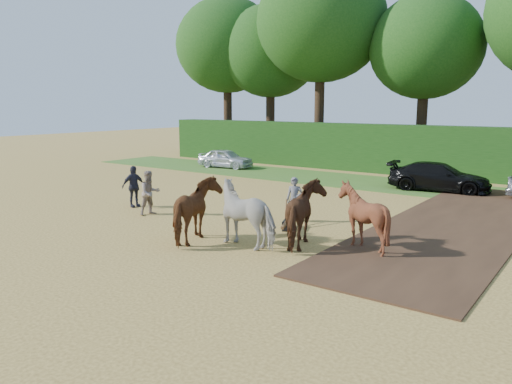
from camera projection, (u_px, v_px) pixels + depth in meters
The scene contains 8 objects.
ground at pixel (328, 267), 13.26m from camera, with size 120.00×120.00×0.00m, color gold.
earth_strip at pixel (457, 223), 17.95m from camera, with size 4.50×17.00×0.05m, color #472D1C.
grass_verge at pixel (464, 192), 24.39m from camera, with size 50.00×5.00×0.03m, color #38601E.
hedgerow at pixel (486, 154), 27.71m from camera, with size 46.00×1.60×3.00m, color #14380F.
spectator_near at pixel (150, 193), 19.34m from camera, with size 0.84×0.65×1.72m, color tan.
spectator_far at pixel (134, 186), 20.79m from camera, with size 1.02×0.42×1.73m, color #242430.
plough_team at pixel (279, 213), 15.20m from camera, with size 6.54×5.66×1.97m.
treeline at pixel (478, 24), 29.92m from camera, with size 48.70×10.60×14.21m.
Camera 1 is at (5.93, -11.40, 4.28)m, focal length 35.00 mm.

